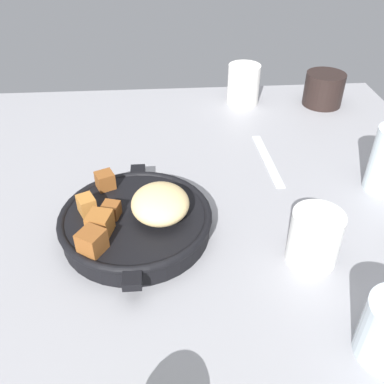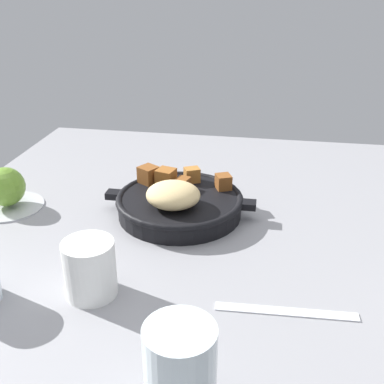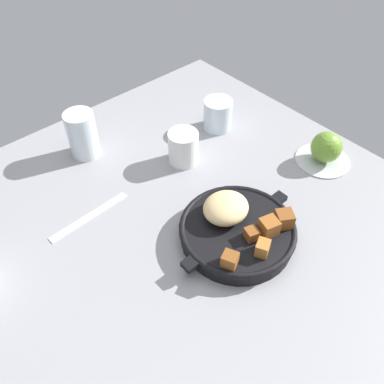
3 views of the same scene
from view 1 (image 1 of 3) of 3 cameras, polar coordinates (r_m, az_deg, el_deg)
name	(u,v)px [view 1 (image 1 of 3)]	position (r cm, az deg, el deg)	size (l,w,h in cm)	color
ground_plane	(178,213)	(69.02, -1.83, -2.89)	(96.05, 101.31, 2.40)	gray
cast_iron_skillet	(137,219)	(62.47, -7.34, -3.63)	(26.68, 22.39, 7.64)	black
butter_knife	(267,159)	(80.97, 10.08, 4.32)	(18.07, 1.60, 0.36)	silver
ceramic_mug_white	(243,84)	(101.22, 6.92, 14.16)	(7.28, 7.28, 8.95)	silver
coffee_mug_dark	(324,89)	(104.37, 17.27, 13.05)	(8.82, 8.82, 7.42)	black
white_creamer_pitcher	(314,238)	(59.35, 16.12, -5.93)	(6.88, 6.88, 7.86)	white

